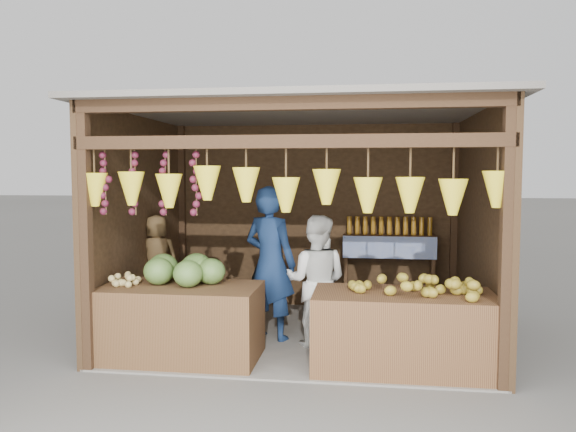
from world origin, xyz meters
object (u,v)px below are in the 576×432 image
at_px(man_standing, 270,263).
at_px(woman_standing, 316,281).
at_px(vendor_seated, 157,257).
at_px(counter_right, 403,332).
at_px(counter_left, 181,323).

height_order(man_standing, woman_standing, man_standing).
distance_m(woman_standing, vendor_seated, 2.13).
xyz_separation_m(man_standing, vendor_seated, (-1.51, 0.40, -0.02)).
distance_m(counter_right, man_standing, 1.75).
bearing_deg(vendor_seated, counter_left, 115.63).
bearing_deg(vendor_seated, woman_standing, 159.65).
height_order(counter_left, woman_standing, woman_standing).
xyz_separation_m(counter_right, vendor_seated, (-2.95, 1.24, 0.48)).
height_order(counter_left, vendor_seated, vendor_seated).
bearing_deg(counter_right, vendor_seated, 157.16).
bearing_deg(counter_right, man_standing, 149.84).
relative_size(woman_standing, vendor_seated, 1.37).
xyz_separation_m(counter_left, vendor_seated, (-0.72, 1.23, 0.48)).
relative_size(counter_right, vendor_seated, 1.62).
bearing_deg(woman_standing, vendor_seated, -8.52).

